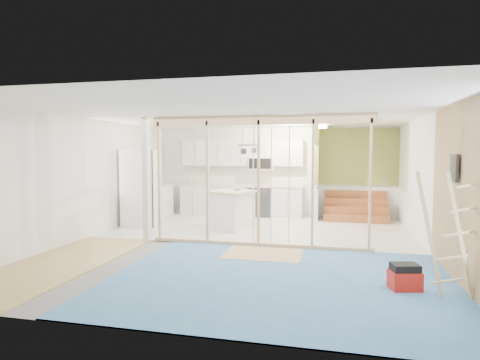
% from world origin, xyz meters
% --- Properties ---
extents(room, '(7.01, 8.01, 2.61)m').
position_xyz_m(room, '(0.00, 0.00, 1.30)').
color(room, slate).
rests_on(room, ground).
extents(floor_overlays, '(7.00, 8.00, 0.03)m').
position_xyz_m(floor_overlays, '(0.07, 0.06, 0.01)').
color(floor_overlays, silver).
rests_on(floor_overlays, room).
extents(stud_frame, '(4.66, 0.14, 2.60)m').
position_xyz_m(stud_frame, '(-0.24, -0.00, 1.59)').
color(stud_frame, tan).
rests_on(stud_frame, room).
extents(base_cabinets, '(4.45, 2.24, 0.93)m').
position_xyz_m(base_cabinets, '(-1.61, 3.36, 0.47)').
color(base_cabinets, silver).
rests_on(base_cabinets, room).
extents(upper_cabinets, '(3.60, 0.41, 0.85)m').
position_xyz_m(upper_cabinets, '(-0.84, 3.82, 1.82)').
color(upper_cabinets, silver).
rests_on(upper_cabinets, room).
extents(green_partition, '(2.25, 1.51, 2.60)m').
position_xyz_m(green_partition, '(2.04, 3.66, 0.94)').
color(green_partition, olive).
rests_on(green_partition, room).
extents(pot_rack, '(0.52, 0.52, 0.72)m').
position_xyz_m(pot_rack, '(-0.31, 1.89, 2.00)').
color(pot_rack, black).
rests_on(pot_rack, room).
extents(sheathing_panel, '(0.02, 4.00, 2.60)m').
position_xyz_m(sheathing_panel, '(3.48, -2.00, 1.30)').
color(sheathing_panel, tan).
rests_on(sheathing_panel, room).
extents(electrical_panel, '(0.04, 0.30, 0.40)m').
position_xyz_m(electrical_panel, '(3.43, -1.40, 1.65)').
color(electrical_panel, '#333237').
rests_on(electrical_panel, room).
extents(ceiling_light, '(0.32, 0.32, 0.08)m').
position_xyz_m(ceiling_light, '(1.40, 3.00, 2.54)').
color(ceiling_light, '#FFEABF').
rests_on(ceiling_light, room).
extents(fridge, '(0.98, 0.95, 1.96)m').
position_xyz_m(fridge, '(-3.03, 1.63, 0.98)').
color(fridge, white).
rests_on(fridge, room).
extents(island, '(1.25, 1.25, 0.94)m').
position_xyz_m(island, '(-0.69, 1.68, 0.47)').
color(island, silver).
rests_on(island, room).
extents(bowl, '(0.28, 0.28, 0.06)m').
position_xyz_m(bowl, '(-0.56, 1.82, 0.97)').
color(bowl, beige).
rests_on(bowl, island).
extents(soap_bottle_a, '(0.13, 0.13, 0.28)m').
position_xyz_m(soap_bottle_a, '(-2.50, 3.72, 1.07)').
color(soap_bottle_a, '#AFB7C3').
rests_on(soap_bottle_a, base_cabinets).
extents(soap_bottle_b, '(0.11, 0.11, 0.21)m').
position_xyz_m(soap_bottle_b, '(0.70, 3.60, 1.03)').
color(soap_bottle_b, silver).
rests_on(soap_bottle_b, base_cabinets).
extents(toolbox, '(0.45, 0.38, 0.37)m').
position_xyz_m(toolbox, '(2.69, -2.04, 0.18)').
color(toolbox, '#AE1A10').
rests_on(toolbox, room).
extents(ladder, '(0.87, 0.05, 1.63)m').
position_xyz_m(ladder, '(3.17, -2.23, 0.83)').
color(ladder, '#DCBE86').
rests_on(ladder, room).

